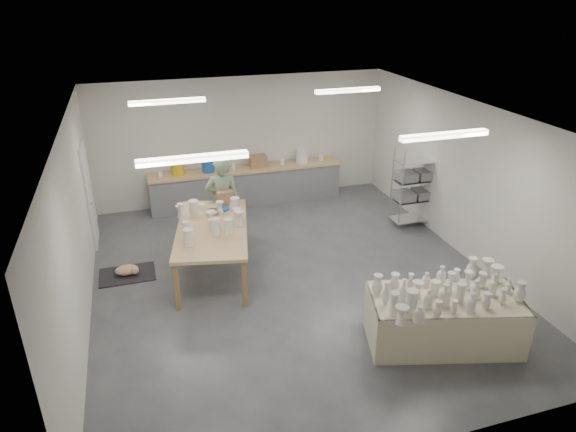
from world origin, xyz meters
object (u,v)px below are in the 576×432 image
object	(u,v)px
drying_table	(443,317)
red_stool	(222,224)
work_table	(213,224)
potter	(223,201)

from	to	relation	value
drying_table	red_stool	size ratio (longest dim) A/B	5.45
drying_table	red_stool	distance (m)	5.08
work_table	potter	distance (m)	1.08
work_table	potter	size ratio (longest dim) A/B	1.44
drying_table	red_stool	world-z (taller)	drying_table
drying_table	work_table	distance (m)	4.27
work_table	red_stool	xyz separation A→B (m)	(0.36, 1.29, -0.64)
drying_table	potter	size ratio (longest dim) A/B	1.29
work_table	potter	xyz separation A→B (m)	(0.36, 1.02, -0.01)
work_table	potter	world-z (taller)	potter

